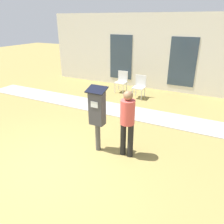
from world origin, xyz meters
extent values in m
plane|color=olive|center=(0.00, 0.00, 0.00)|extent=(40.00, 40.00, 0.00)
cube|color=#A3A099|center=(0.00, 3.59, 0.01)|extent=(12.00, 1.10, 0.02)
cube|color=silver|center=(0.00, 6.73, 1.60)|extent=(10.00, 0.24, 3.20)
cube|color=#2D3D4C|center=(-1.40, 6.60, 1.30)|extent=(1.10, 0.02, 2.00)
cube|color=#2D3D4C|center=(1.40, 6.60, 1.30)|extent=(1.10, 0.02, 2.00)
cylinder|color=#4C4C4C|center=(0.54, 1.10, 0.35)|extent=(0.12, 0.12, 0.70)
cube|color=#38383D|center=(0.54, 1.10, 1.10)|extent=(0.34, 0.22, 0.80)
cube|color=silver|center=(0.54, 0.99, 1.22)|extent=(0.18, 0.01, 0.14)
cube|color=black|center=(0.54, 1.10, 1.53)|extent=(0.44, 0.31, 0.12)
cylinder|color=black|center=(1.16, 1.20, 0.41)|extent=(0.13, 0.13, 0.82)
cylinder|color=black|center=(1.34, 1.20, 0.41)|extent=(0.13, 0.13, 0.82)
cylinder|color=#D14C47|center=(1.25, 1.20, 1.09)|extent=(0.32, 0.32, 0.55)
sphere|color=#8C6647|center=(1.25, 1.20, 1.48)|extent=(0.21, 0.21, 0.21)
cylinder|color=silver|center=(-1.06, 5.28, 0.21)|extent=(0.03, 0.03, 0.42)
cylinder|color=silver|center=(-0.68, 5.28, 0.21)|extent=(0.03, 0.03, 0.42)
cylinder|color=silver|center=(-1.06, 5.66, 0.21)|extent=(0.03, 0.03, 0.42)
cylinder|color=silver|center=(-0.68, 5.66, 0.21)|extent=(0.03, 0.03, 0.42)
cube|color=silver|center=(-0.87, 5.47, 0.44)|extent=(0.44, 0.44, 0.04)
cube|color=silver|center=(-0.87, 5.67, 0.68)|extent=(0.44, 0.04, 0.44)
cylinder|color=silver|center=(-0.10, 4.92, 0.21)|extent=(0.03, 0.03, 0.42)
cylinder|color=silver|center=(0.28, 4.92, 0.21)|extent=(0.03, 0.03, 0.42)
cylinder|color=silver|center=(-0.10, 5.30, 0.21)|extent=(0.03, 0.03, 0.42)
cylinder|color=silver|center=(0.28, 5.30, 0.21)|extent=(0.03, 0.03, 0.42)
cube|color=silver|center=(0.09, 5.11, 0.44)|extent=(0.44, 0.44, 0.04)
cube|color=silver|center=(0.09, 5.31, 0.68)|extent=(0.44, 0.04, 0.44)
camera|label=1|loc=(2.91, -2.81, 2.95)|focal=35.00mm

